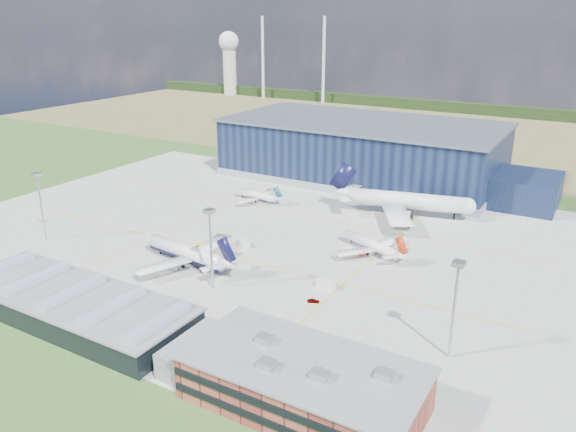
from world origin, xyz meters
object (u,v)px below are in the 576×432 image
object	(u,v)px
car_b	(393,390)
airliner_regional	(256,192)
airliner_navy	(186,245)
airliner_red	(371,239)
hangar	(368,153)
light_mast_center	(210,236)
car_a	(313,301)
airliner_widebody	(407,192)
gse_van_c	(326,284)
gse_tug_b	(228,258)
gse_van_a	(243,243)
gse_tug_a	(199,247)
ops_building	(303,383)
light_mast_west	(40,196)
light_mast_east	(456,294)
airstair	(239,316)
gse_cart_b	(393,207)

from	to	relation	value
car_b	airliner_regional	bearing A→B (deg)	30.76
airliner_navy	airliner_red	xyz separation A→B (m)	(44.59, 35.97, -1.56)
hangar	airliner_regional	world-z (taller)	hangar
light_mast_center	car_a	distance (m)	32.16
airliner_widebody	gse_van_c	xyz separation A→B (m)	(1.04, -68.49, -7.82)
gse_tug_b	car_a	size ratio (longest dim) A/B	0.83
gse_van_a	gse_van_c	size ratio (longest dim) A/B	1.05
gse_tug_a	car_b	xyz separation A→B (m)	(79.63, -37.84, -0.04)
ops_building	airliner_regional	bearing A→B (deg)	127.59
airliner_red	gse_van_a	size ratio (longest dim) A/B	5.33
light_mast_west	gse_van_a	size ratio (longest dim) A/B	4.25
light_mast_east	hangar	bearing A→B (deg)	120.05
airliner_regional	airstair	xyz separation A→B (m)	(48.68, -81.17, -2.31)
airliner_red	gse_tug_a	distance (m)	54.79
light_mast_east	gse_cart_b	xyz separation A→B (m)	(-46.30, 89.12, -14.84)
airliner_navy	gse_cart_b	size ratio (longest dim) A/B	14.03
airliner_red	gse_van_c	xyz separation A→B (m)	(-1.12, -29.03, -3.47)
airliner_navy	gse_tug_a	size ratio (longest dim) A/B	11.32
ops_building	airliner_widebody	size ratio (longest dim) A/B	0.83
light_mast_west	car_a	distance (m)	99.07
airliner_red	airliner_regional	size ratio (longest dim) A/B	1.20
hangar	light_mast_west	world-z (taller)	hangar
hangar	ops_building	size ratio (longest dim) A/B	3.15
airliner_widebody	gse_cart_b	xyz separation A→B (m)	(-7.04, 4.99, -8.46)
hangar	gse_cart_b	bearing A→B (deg)	-54.04
airliner_widebody	airliner_red	bearing A→B (deg)	-99.89
gse_tug_a	car_a	world-z (taller)	gse_tug_a
light_mast_east	gse_van_a	world-z (taller)	light_mast_east
light_mast_center	airstair	bearing A→B (deg)	-33.76
gse_tug_a	gse_cart_b	distance (m)	79.74
gse_van_a	airstair	world-z (taller)	airstair
airliner_red	airliner_regional	world-z (taller)	airliner_red
hangar	light_mast_west	size ratio (longest dim) A/B	6.30
hangar	gse_tug_a	world-z (taller)	hangar
car_b	airliner_red	bearing A→B (deg)	11.15
airliner_navy	airstair	bearing A→B (deg)	156.23
gse_van_c	airstair	world-z (taller)	airstair
gse_tug_b	car_b	world-z (taller)	car_b
gse_tug_a	airstair	bearing A→B (deg)	-44.39
airliner_red	gse_tug_b	distance (m)	45.02
airliner_navy	gse_cart_b	xyz separation A→B (m)	(35.39, 80.42, -5.66)
airstair	airliner_regional	bearing A→B (deg)	104.27
light_mast_west	gse_cart_b	bearing A→B (deg)	45.14
gse_tug_b	airliner_widebody	bearing A→B (deg)	81.18
airliner_regional	gse_tug_b	world-z (taller)	airliner_regional
airstair	airliner_red	bearing A→B (deg)	61.99
hangar	airliner_widebody	bearing A→B (deg)	-51.01
airliner_regional	airliner_red	bearing A→B (deg)	160.99
gse_van_c	car_b	bearing A→B (deg)	-124.62
light_mast_center	gse_cart_b	bearing A→B (deg)	78.15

